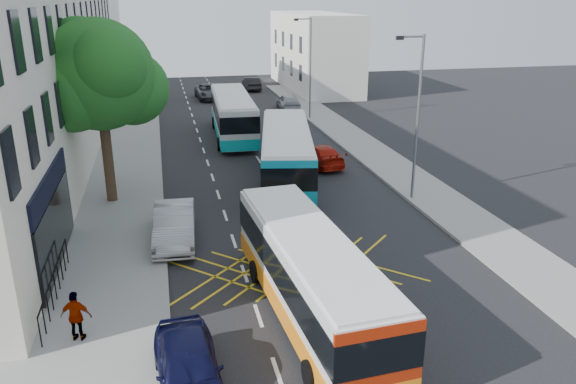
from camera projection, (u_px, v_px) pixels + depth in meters
ground at (386, 357)px, 16.18m from camera, size 120.00×120.00×0.00m
pavement_left at (113, 201)px, 28.15m from camera, size 5.00×70.00×0.15m
pavement_right at (409, 179)px, 31.52m from camera, size 3.00×70.00×0.15m
terrace_main at (16, 50)px, 33.49m from camera, size 8.30×45.00×13.50m
terrace_far at (80, 41)px, 62.11m from camera, size 8.00×20.00×10.00m
building_right at (314, 51)px, 61.28m from camera, size 6.00×18.00×8.00m
street_tree at (98, 76)px, 26.04m from camera, size 6.30×5.70×8.80m
lamp_near at (416, 110)px, 26.97m from camera, size 1.45×0.15×8.00m
lamp_far at (309, 63)px, 45.36m from camera, size 1.45×0.15×8.00m
railings at (55, 284)px, 18.77m from camera, size 0.08×5.60×1.14m
bus_near at (310, 275)px, 17.75m from camera, size 3.04×10.21×2.83m
bus_mid at (286, 156)px, 30.33m from camera, size 4.70×11.36×3.11m
bus_far at (233, 115)px, 40.60m from camera, size 3.13×11.13×3.10m
parked_car_blue at (189, 368)px, 14.58m from camera, size 1.93×4.29×1.43m
parked_car_silver at (175, 225)px, 23.45m from camera, size 1.93×4.81×1.56m
red_hatchback at (320, 155)px, 34.09m from camera, size 2.37×4.60×1.28m
distant_car_grey at (209, 92)px, 55.79m from camera, size 2.67×5.34×1.45m
distant_car_silver at (288, 102)px, 50.64m from camera, size 1.92×4.37×1.46m
distant_car_dark at (251, 84)px, 61.03m from camera, size 1.56×4.24×1.38m
pedestrian_far at (76, 316)px, 16.49m from camera, size 1.00×0.61×1.59m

